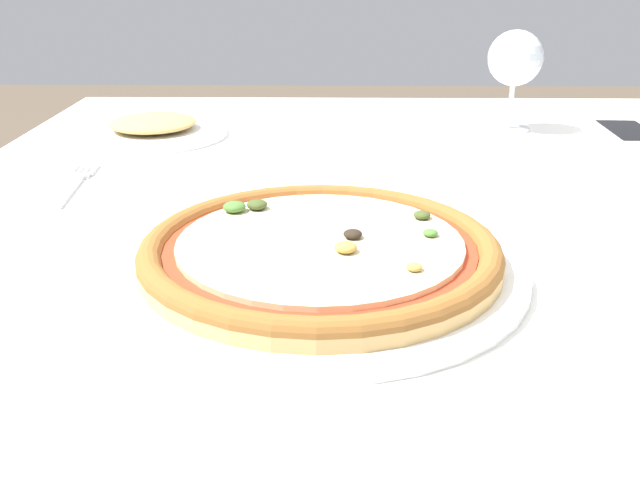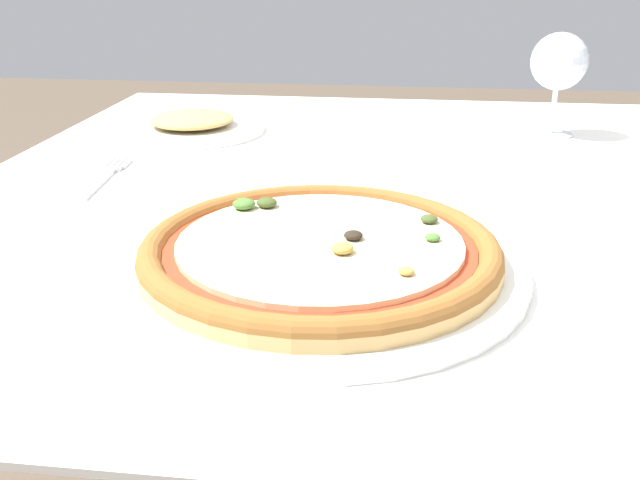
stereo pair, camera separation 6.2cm
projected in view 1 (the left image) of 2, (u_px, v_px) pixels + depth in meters
dining_table at (393, 254)px, 0.90m from camera, size 1.10×1.07×0.76m
pizza_plate at (320, 254)px, 0.62m from camera, size 0.36×0.36×0.04m
fork at (74, 183)px, 0.86m from camera, size 0.04×0.17×0.00m
wine_glass_far_left at (515, 60)px, 1.08m from camera, size 0.08×0.08×0.15m
cell_phone at (629, 133)px, 1.08m from camera, size 0.08×0.15×0.01m
side_plate at (154, 129)px, 1.08m from camera, size 0.22×0.22×0.03m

